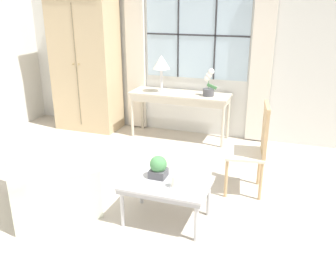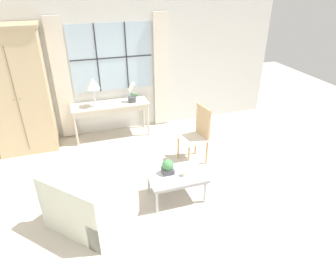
{
  "view_description": "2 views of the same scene",
  "coord_description": "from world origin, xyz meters",
  "px_view_note": "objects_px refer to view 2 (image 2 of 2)",
  "views": [
    {
      "loc": [
        1.57,
        -2.76,
        2.13
      ],
      "look_at": [
        0.37,
        0.62,
        0.77
      ],
      "focal_mm": 40.0,
      "sensor_mm": 36.0,
      "label": 1
    },
    {
      "loc": [
        -0.8,
        -3.12,
        3.05
      ],
      "look_at": [
        0.37,
        0.48,
        0.96
      ],
      "focal_mm": 32.0,
      "sensor_mm": 36.0,
      "label": 2
    }
  ],
  "objects_px": {
    "pillar_candle": "(186,172)",
    "coffee_table": "(176,177)",
    "console_table": "(110,108)",
    "armchair_upholstered": "(89,207)",
    "side_chair_wooden": "(198,132)",
    "potted_orchid": "(132,94)",
    "table_lamp": "(93,85)",
    "potted_plant_small": "(168,167)",
    "armoire": "(18,92)"
  },
  "relations": [
    {
      "from": "potted_orchid",
      "to": "pillar_candle",
      "type": "relative_size",
      "value": 3.04
    },
    {
      "from": "armchair_upholstered",
      "to": "coffee_table",
      "type": "height_order",
      "value": "armchair_upholstered"
    },
    {
      "from": "table_lamp",
      "to": "coffee_table",
      "type": "distance_m",
      "value": 2.62
    },
    {
      "from": "console_table",
      "to": "pillar_candle",
      "type": "distance_m",
      "value": 2.55
    },
    {
      "from": "table_lamp",
      "to": "pillar_candle",
      "type": "distance_m",
      "value": 2.7
    },
    {
      "from": "side_chair_wooden",
      "to": "potted_plant_small",
      "type": "height_order",
      "value": "side_chair_wooden"
    },
    {
      "from": "console_table",
      "to": "table_lamp",
      "type": "relative_size",
      "value": 2.71
    },
    {
      "from": "coffee_table",
      "to": "side_chair_wooden",
      "type": "bearing_deg",
      "value": 51.38
    },
    {
      "from": "console_table",
      "to": "armchair_upholstered",
      "type": "height_order",
      "value": "armchair_upholstered"
    },
    {
      "from": "coffee_table",
      "to": "potted_plant_small",
      "type": "distance_m",
      "value": 0.21
    },
    {
      "from": "coffee_table",
      "to": "armchair_upholstered",
      "type": "bearing_deg",
      "value": -174.12
    },
    {
      "from": "pillar_candle",
      "to": "coffee_table",
      "type": "bearing_deg",
      "value": 148.58
    },
    {
      "from": "table_lamp",
      "to": "potted_orchid",
      "type": "relative_size",
      "value": 1.39
    },
    {
      "from": "armchair_upholstered",
      "to": "side_chair_wooden",
      "type": "xyz_separation_m",
      "value": [
        2.04,
        1.05,
        0.32
      ]
    },
    {
      "from": "potted_orchid",
      "to": "coffee_table",
      "type": "relative_size",
      "value": 0.49
    },
    {
      "from": "console_table",
      "to": "table_lamp",
      "type": "height_order",
      "value": "table_lamp"
    },
    {
      "from": "table_lamp",
      "to": "pillar_candle",
      "type": "xyz_separation_m",
      "value": [
        1.03,
        -2.4,
        -0.69
      ]
    },
    {
      "from": "console_table",
      "to": "table_lamp",
      "type": "distance_m",
      "value": 0.61
    },
    {
      "from": "potted_orchid",
      "to": "potted_plant_small",
      "type": "xyz_separation_m",
      "value": [
        0.05,
        -2.26,
        -0.36
      ]
    },
    {
      "from": "potted_orchid",
      "to": "potted_plant_small",
      "type": "relative_size",
      "value": 1.82
    },
    {
      "from": "armoire",
      "to": "console_table",
      "type": "xyz_separation_m",
      "value": [
        1.63,
        0.03,
        -0.53
      ]
    },
    {
      "from": "table_lamp",
      "to": "armchair_upholstered",
      "type": "relative_size",
      "value": 0.44
    },
    {
      "from": "armchair_upholstered",
      "to": "coffee_table",
      "type": "relative_size",
      "value": 1.54
    },
    {
      "from": "armchair_upholstered",
      "to": "armoire",
      "type": "bearing_deg",
      "value": 110.96
    },
    {
      "from": "console_table",
      "to": "coffee_table",
      "type": "height_order",
      "value": "console_table"
    },
    {
      "from": "armchair_upholstered",
      "to": "side_chair_wooden",
      "type": "bearing_deg",
      "value": 27.21
    },
    {
      "from": "armoire",
      "to": "side_chair_wooden",
      "type": "relative_size",
      "value": 2.23
    },
    {
      "from": "potted_orchid",
      "to": "pillar_candle",
      "type": "distance_m",
      "value": 2.46
    },
    {
      "from": "side_chair_wooden",
      "to": "pillar_candle",
      "type": "distance_m",
      "value": 1.16
    },
    {
      "from": "coffee_table",
      "to": "potted_orchid",
      "type": "bearing_deg",
      "value": 93.88
    },
    {
      "from": "table_lamp",
      "to": "potted_plant_small",
      "type": "relative_size",
      "value": 2.53
    },
    {
      "from": "table_lamp",
      "to": "coffee_table",
      "type": "xyz_separation_m",
      "value": [
        0.91,
        -2.32,
        -0.8
      ]
    },
    {
      "from": "armoire",
      "to": "armchair_upholstered",
      "type": "relative_size",
      "value": 1.79
    },
    {
      "from": "armoire",
      "to": "potted_plant_small",
      "type": "height_order",
      "value": "armoire"
    },
    {
      "from": "side_chair_wooden",
      "to": "potted_plant_small",
      "type": "distance_m",
      "value": 1.19
    },
    {
      "from": "armoire",
      "to": "pillar_candle",
      "type": "height_order",
      "value": "armoire"
    },
    {
      "from": "potted_orchid",
      "to": "coffee_table",
      "type": "bearing_deg",
      "value": -86.12
    },
    {
      "from": "armoire",
      "to": "potted_orchid",
      "type": "xyz_separation_m",
      "value": [
        2.09,
        0.01,
        -0.28
      ]
    },
    {
      "from": "armoire",
      "to": "potted_orchid",
      "type": "bearing_deg",
      "value": 0.2
    },
    {
      "from": "armchair_upholstered",
      "to": "potted_plant_small",
      "type": "xyz_separation_m",
      "value": [
        1.2,
        0.21,
        0.28
      ]
    },
    {
      "from": "side_chair_wooden",
      "to": "coffee_table",
      "type": "xyz_separation_m",
      "value": [
        -0.73,
        -0.91,
        -0.2
      ]
    },
    {
      "from": "potted_plant_small",
      "to": "pillar_candle",
      "type": "distance_m",
      "value": 0.28
    },
    {
      "from": "armoire",
      "to": "table_lamp",
      "type": "relative_size",
      "value": 4.07
    },
    {
      "from": "pillar_candle",
      "to": "potted_plant_small",
      "type": "bearing_deg",
      "value": 147.65
    },
    {
      "from": "armoire",
      "to": "table_lamp",
      "type": "bearing_deg",
      "value": -0.28
    },
    {
      "from": "console_table",
      "to": "coffee_table",
      "type": "bearing_deg",
      "value": -75.33
    },
    {
      "from": "table_lamp",
      "to": "pillar_candle",
      "type": "height_order",
      "value": "table_lamp"
    },
    {
      "from": "armoire",
      "to": "pillar_candle",
      "type": "relative_size",
      "value": 17.19
    },
    {
      "from": "console_table",
      "to": "table_lamp",
      "type": "bearing_deg",
      "value": -173.0
    },
    {
      "from": "armchair_upholstered",
      "to": "potted_plant_small",
      "type": "relative_size",
      "value": 5.74
    }
  ]
}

